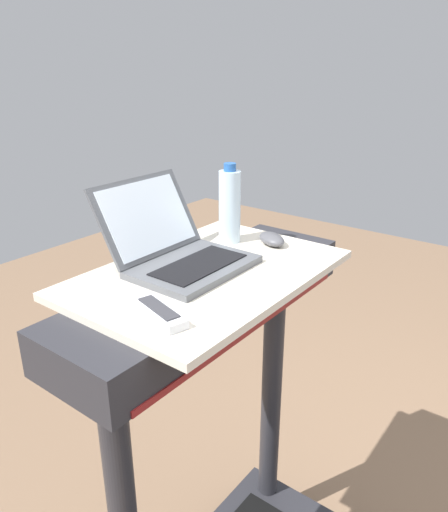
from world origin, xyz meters
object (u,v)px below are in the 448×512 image
at_px(laptop, 179,250).
at_px(tv_remote, 159,312).
at_px(water_bottle, 230,206).
at_px(computer_mouse, 272,239).

bearing_deg(laptop, tv_remote, -148.43).
height_order(water_bottle, tv_remote, water_bottle).
relative_size(laptop, computer_mouse, 3.24).
bearing_deg(water_bottle, laptop, -178.41).
relative_size(computer_mouse, water_bottle, 0.43).
bearing_deg(tv_remote, computer_mouse, 5.13).
distance_m(computer_mouse, water_bottle, 0.15).
height_order(laptop, tv_remote, laptop).
relative_size(laptop, tv_remote, 1.94).
distance_m(laptop, computer_mouse, 0.30).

